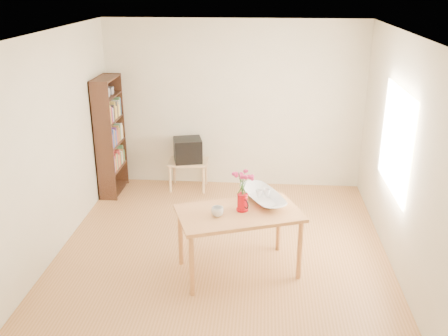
# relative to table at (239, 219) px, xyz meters

# --- Properties ---
(room) EXTENTS (4.50, 4.50, 4.50)m
(room) POSITION_rel_table_xyz_m (-0.19, 0.38, 0.64)
(room) COLOR #A96F3C
(room) RESTS_ON ground
(table) EXTENTS (1.51, 1.17, 0.75)m
(table) POSITION_rel_table_xyz_m (0.00, 0.00, 0.00)
(table) COLOR #BF7A41
(table) RESTS_ON ground
(tv_stand) EXTENTS (0.60, 0.45, 0.46)m
(tv_stand) POSITION_rel_table_xyz_m (-0.92, 2.34, -0.28)
(tv_stand) COLOR tan
(tv_stand) RESTS_ON ground
(bookshelf) EXTENTS (0.28, 0.70, 1.80)m
(bookshelf) POSITION_rel_table_xyz_m (-2.07, 2.12, 0.18)
(bookshelf) COLOR black
(bookshelf) RESTS_ON ground
(pitcher) EXTENTS (0.14, 0.19, 0.20)m
(pitcher) POSITION_rel_table_xyz_m (0.04, 0.04, 0.18)
(pitcher) COLOR red
(pitcher) RESTS_ON table
(flowers) EXTENTS (0.23, 0.23, 0.32)m
(flowers) POSITION_rel_table_xyz_m (0.03, 0.04, 0.44)
(flowers) COLOR #EB3776
(flowers) RESTS_ON pitcher
(mug) EXTENTS (0.19, 0.19, 0.10)m
(mug) POSITION_rel_table_xyz_m (-0.23, -0.12, 0.14)
(mug) COLOR white
(mug) RESTS_ON table
(bowl) EXTENTS (0.70, 0.70, 0.49)m
(bowl) POSITION_rel_table_xyz_m (0.25, 0.33, 0.33)
(bowl) COLOR white
(bowl) RESTS_ON table
(teacup_a) EXTENTS (0.10, 0.10, 0.07)m
(teacup_a) POSITION_rel_table_xyz_m (0.21, 0.33, 0.29)
(teacup_a) COLOR white
(teacup_a) RESTS_ON bowl
(teacup_b) EXTENTS (0.09, 0.09, 0.07)m
(teacup_b) POSITION_rel_table_xyz_m (0.30, 0.35, 0.29)
(teacup_b) COLOR white
(teacup_b) RESTS_ON bowl
(television) EXTENTS (0.50, 0.48, 0.36)m
(television) POSITION_rel_table_xyz_m (-0.92, 2.35, -0.02)
(television) COLOR black
(television) RESTS_ON tv_stand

